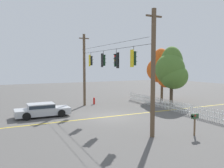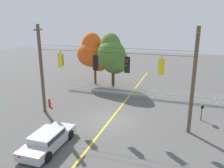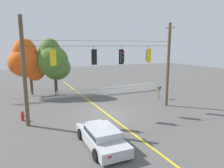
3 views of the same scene
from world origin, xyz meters
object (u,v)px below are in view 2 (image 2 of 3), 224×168
traffic_signal_westbound_side (61,60)px  roadside_mailbox (202,107)px  traffic_signal_eastbound_side (127,65)px  traffic_signal_southbound_primary (96,63)px  traffic_signal_northbound_secondary (162,66)px  parked_car (48,139)px  autumn_maple_near_fence (94,53)px  fire_hydrant (49,103)px  autumn_maple_mid (112,56)px

traffic_signal_westbound_side → roadside_mailbox: (11.37, 2.50, -3.71)m
roadside_mailbox → traffic_signal_eastbound_side: bearing=-156.8°
roadside_mailbox → traffic_signal_westbound_side: bearing=-167.6°
traffic_signal_westbound_side → traffic_signal_southbound_primary: size_ratio=0.96×
traffic_signal_northbound_secondary → parked_car: traffic_signal_northbound_secondary is taller
traffic_signal_northbound_secondary → parked_car: (-6.46, -5.09, -4.24)m
traffic_signal_westbound_side → traffic_signal_eastbound_side: bearing=0.2°
autumn_maple_near_fence → fire_hydrant: autumn_maple_near_fence is taller
traffic_signal_westbound_side → autumn_maple_near_fence: (-1.25, 9.91, -0.95)m
autumn_maple_mid → autumn_maple_near_fence: bearing=163.2°
traffic_signal_westbound_side → fire_hydrant: bearing=151.4°
traffic_signal_eastbound_side → fire_hydrant: traffic_signal_eastbound_side is taller
traffic_signal_southbound_primary → traffic_signal_westbound_side: bearing=180.0°
traffic_signal_eastbound_side → traffic_signal_northbound_secondary: (2.58, -0.02, 0.08)m
traffic_signal_westbound_side → roadside_mailbox: bearing=12.4°
traffic_signal_westbound_side → parked_car: bearing=-71.6°
fire_hydrant → traffic_signal_westbound_side: bearing=-28.6°
traffic_signal_southbound_primary → autumn_maple_mid: bearing=100.3°
traffic_signal_southbound_primary → traffic_signal_northbound_secondary: size_ratio=1.02×
traffic_signal_northbound_secondary → autumn_maple_mid: (-6.71, 9.10, -0.97)m
autumn_maple_mid → traffic_signal_westbound_side: bearing=-99.0°
traffic_signal_southbound_primary → traffic_signal_eastbound_side: same height
traffic_signal_westbound_side → traffic_signal_northbound_secondary: same height
traffic_signal_eastbound_side → autumn_maple_near_fence: size_ratio=0.23×
autumn_maple_mid → traffic_signal_northbound_secondary: bearing=-53.6°
autumn_maple_mid → roadside_mailbox: (9.92, -6.60, -2.73)m
traffic_signal_eastbound_side → fire_hydrant: 9.10m
fire_hydrant → traffic_signal_southbound_primary: bearing=-13.1°
traffic_signal_northbound_secondary → fire_hydrant: bearing=173.2°
traffic_signal_northbound_secondary → roadside_mailbox: (3.21, 2.50, -3.71)m
traffic_signal_southbound_primary → traffic_signal_eastbound_side: (2.48, 0.02, -0.05)m
autumn_maple_near_fence → autumn_maple_mid: size_ratio=1.00×
autumn_maple_near_fence → autumn_maple_mid: (2.69, -0.81, -0.03)m
parked_car → traffic_signal_southbound_primary: bearing=74.6°
traffic_signal_westbound_side → autumn_maple_near_fence: autumn_maple_near_fence is taller
traffic_signal_westbound_side → autumn_maple_mid: size_ratio=0.21×
fire_hydrant → parked_car: bearing=-57.8°
traffic_signal_westbound_side → traffic_signal_eastbound_side: same height
traffic_signal_westbound_side → traffic_signal_northbound_secondary: bearing=-0.0°
traffic_signal_eastbound_side → autumn_maple_near_fence: autumn_maple_near_fence is taller
traffic_signal_eastbound_side → autumn_maple_mid: autumn_maple_mid is taller
traffic_signal_eastbound_side → parked_car: 7.65m
traffic_signal_southbound_primary → parked_car: traffic_signal_southbound_primary is taller
parked_car → roadside_mailbox: 12.31m
traffic_signal_northbound_secondary → fire_hydrant: traffic_signal_northbound_secondary is taller
traffic_signal_northbound_secondary → autumn_maple_mid: 11.35m
autumn_maple_mid → traffic_signal_eastbound_side: bearing=-65.5°
parked_car → fire_hydrant: 7.50m
fire_hydrant → roadside_mailbox: bearing=5.2°
autumn_maple_mid → parked_car: size_ratio=1.44×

